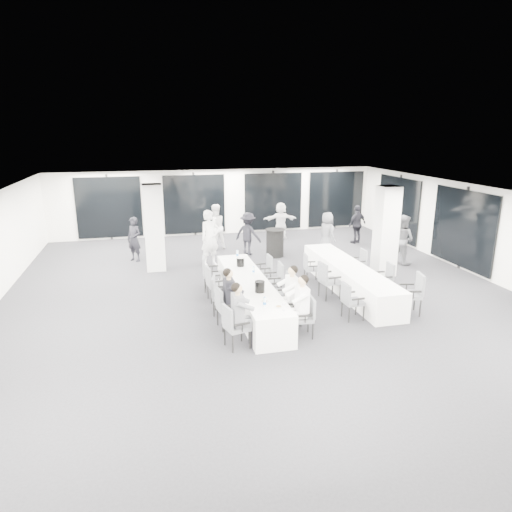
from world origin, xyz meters
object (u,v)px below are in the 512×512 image
at_px(chair_side_left_near, 350,299).
at_px(chair_main_left_far, 209,271).
at_px(banquet_table_main, 250,294).
at_px(chair_side_right_near, 413,291).
at_px(chair_main_right_far, 265,268).
at_px(standing_guest_f, 281,218).
at_px(chair_main_left_fourth, 214,282).
at_px(chair_main_right_second, 296,303).
at_px(chair_main_right_fourth, 275,278).
at_px(banquet_table_side, 348,278).
at_px(standing_guest_a, 210,235).
at_px(chair_main_left_mid, 219,293).
at_px(ice_bucket_near, 260,287).
at_px(standing_guest_c, 248,231).
at_px(chair_main_left_near, 233,324).
at_px(chair_main_left_second, 225,305).
at_px(standing_guest_b, 215,224).
at_px(standing_guest_g, 134,236).
at_px(standing_guest_e, 327,230).
at_px(chair_main_right_near, 306,315).
at_px(standing_guest_d, 357,222).
at_px(chair_main_right_mid, 284,289).
at_px(chair_side_left_mid, 327,278).
at_px(ice_bucket_far, 240,262).
at_px(chair_side_left_far, 309,266).
at_px(chair_side_right_mid, 385,277).

bearing_deg(chair_side_left_near, chair_main_left_far, -135.46).
height_order(banquet_table_main, chair_side_right_near, chair_side_right_near).
relative_size(chair_main_right_far, chair_side_left_near, 0.99).
distance_m(chair_side_left_near, standing_guest_f, 8.61).
relative_size(chair_main_left_fourth, chair_main_right_second, 1.06).
bearing_deg(chair_main_left_far, chair_main_right_fourth, 67.22).
height_order(banquet_table_side, standing_guest_a, standing_guest_a).
xyz_separation_m(chair_main_right_second, chair_main_right_fourth, (0.01, 1.78, 0.05)).
relative_size(chair_main_left_mid, chair_main_right_far, 1.05).
relative_size(chair_side_left_near, ice_bucket_near, 3.42).
bearing_deg(chair_main_left_mid, chair_main_left_fourth, -166.06).
height_order(banquet_table_main, standing_guest_c, standing_guest_c).
bearing_deg(chair_side_right_near, chair_main_left_mid, 90.68).
xyz_separation_m(chair_main_left_near, chair_main_right_far, (1.66, 3.73, -0.03)).
bearing_deg(banquet_table_side, chair_main_left_second, -156.13).
height_order(chair_main_left_near, chair_side_left_near, chair_main_left_near).
bearing_deg(standing_guest_f, chair_main_right_fourth, 76.11).
xyz_separation_m(standing_guest_b, standing_guest_g, (-2.97, -0.98, -0.10)).
distance_m(standing_guest_c, standing_guest_e, 2.91).
bearing_deg(chair_main_right_near, standing_guest_d, -27.94).
bearing_deg(standing_guest_c, standing_guest_b, -4.22).
relative_size(banquet_table_main, chair_side_right_near, 4.82).
bearing_deg(chair_main_right_near, standing_guest_b, 10.15).
bearing_deg(standing_guest_f, standing_guest_a, 47.39).
height_order(chair_main_right_mid, chair_side_left_mid, chair_side_left_mid).
xyz_separation_m(chair_main_right_second, chair_main_right_mid, (0.01, 0.92, 0.03)).
distance_m(chair_main_left_second, standing_guest_b, 7.32).
bearing_deg(standing_guest_a, chair_side_left_near, -88.56).
xyz_separation_m(chair_main_left_far, standing_guest_c, (1.92, 3.53, 0.32)).
relative_size(standing_guest_e, standing_guest_f, 1.01).
height_order(chair_side_left_mid, ice_bucket_far, chair_side_left_mid).
relative_size(chair_main_right_far, standing_guest_a, 0.42).
distance_m(chair_side_left_far, standing_guest_d, 5.46).
height_order(chair_side_right_mid, standing_guest_a, standing_guest_a).
distance_m(chair_main_right_second, standing_guest_b, 7.45).
relative_size(chair_main_left_mid, standing_guest_e, 0.54).
xyz_separation_m(chair_main_left_mid, chair_side_left_near, (3.02, -1.08, -0.02)).
bearing_deg(chair_main_left_mid, chair_main_right_near, 57.50).
xyz_separation_m(banquet_table_side, chair_main_left_second, (-3.85, -1.71, 0.18)).
height_order(banquet_table_main, chair_main_right_near, chair_main_right_near).
relative_size(chair_main_right_second, standing_guest_c, 0.51).
bearing_deg(standing_guest_b, chair_main_left_far, 61.94).
bearing_deg(standing_guest_d, chair_main_left_near, 27.92).
distance_m(chair_main_left_fourth, standing_guest_c, 4.79).
bearing_deg(chair_side_left_near, standing_guest_f, 172.48).
bearing_deg(chair_main_right_near, banquet_table_main, 27.99).
relative_size(chair_main_left_mid, chair_side_left_near, 1.04).
height_order(banquet_table_main, chair_side_left_near, chair_side_left_near).
bearing_deg(standing_guest_b, ice_bucket_near, 72.60).
relative_size(chair_main_right_near, standing_guest_c, 0.51).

